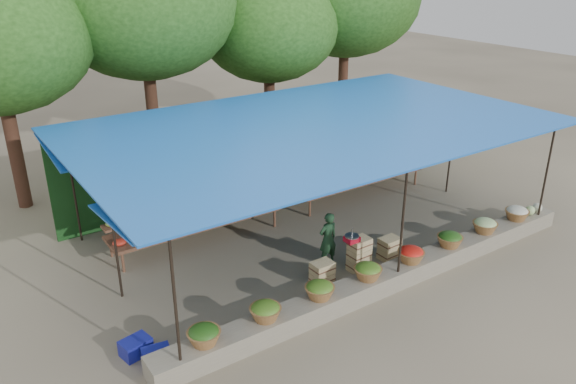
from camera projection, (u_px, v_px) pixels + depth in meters
ground at (313, 234)px, 13.80m from camera, size 60.00×60.00×0.00m
stone_curb at (392, 277)px, 11.63m from camera, size 10.60×0.55×0.40m
stall_canopy at (314, 129)px, 12.80m from camera, size 10.80×6.60×2.82m
produce_baskets at (390, 263)px, 11.44m from camera, size 8.98×0.58×0.34m
netting_backdrop at (247, 152)px, 15.71m from camera, size 10.60×0.06×2.50m
tree_row at (209, 13)px, 16.84m from camera, size 16.51×5.50×7.12m
fruit_table_left at (195, 217)px, 13.31m from camera, size 4.21×0.95×0.93m
fruit_table_right at (356, 174)px, 15.89m from camera, size 4.21×0.95×0.93m
crate_counter at (358, 258)px, 12.13m from camera, size 2.36×0.35×0.77m
weighing_scale at (352, 238)px, 11.82m from camera, size 0.30×0.30×0.32m
vendor_seated at (328, 239)px, 12.27m from camera, size 0.46×0.31×1.24m
customer_left at (173, 195)px, 13.70m from camera, size 0.93×0.73×1.88m
customer_mid at (327, 164)px, 16.07m from camera, size 1.18×1.13×1.61m
customer_right at (371, 154)px, 16.80m from camera, size 1.06×0.82×1.68m
blue_crate_front at (157, 356)px, 9.43m from camera, size 0.52×0.41×0.28m
blue_crate_back at (136, 347)px, 9.64m from camera, size 0.56×0.45×0.30m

